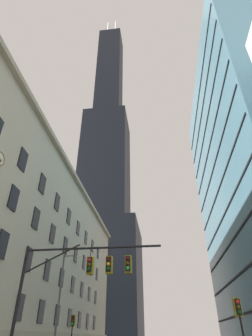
{
  "coord_description": "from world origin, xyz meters",
  "views": [
    {
      "loc": [
        1.98,
        -12.89,
        1.65
      ],
      "look_at": [
        -2.83,
        25.12,
        25.61
      ],
      "focal_mm": 29.12,
      "sensor_mm": 36.0,
      "label": 1
    }
  ],
  "objects_px": {
    "traffic_signal_mast": "(83,274)",
    "street_lamppost": "(62,294)",
    "traffic_light_far_left": "(73,323)",
    "traffic_light_near_right": "(238,311)"
  },
  "relations": [
    {
      "from": "traffic_light_near_right",
      "to": "traffic_signal_mast",
      "type": "bearing_deg",
      "value": -169.25
    },
    {
      "from": "traffic_light_far_left",
      "to": "street_lamppost",
      "type": "bearing_deg",
      "value": -105.62
    },
    {
      "from": "traffic_light_near_right",
      "to": "traffic_light_far_left",
      "type": "distance_m",
      "value": 17.55
    },
    {
      "from": "traffic_light_far_left",
      "to": "street_lamppost",
      "type": "relative_size",
      "value": 0.39
    },
    {
      "from": "traffic_signal_mast",
      "to": "traffic_light_far_left",
      "type": "distance_m",
      "value": 13.79
    },
    {
      "from": "traffic_signal_mast",
      "to": "street_lamppost",
      "type": "xyz_separation_m",
      "value": [
        -4.94,
        10.65,
        0.29
      ]
    },
    {
      "from": "street_lamppost",
      "to": "traffic_light_near_right",
      "type": "bearing_deg",
      "value": -32.13
    },
    {
      "from": "traffic_signal_mast",
      "to": "traffic_light_far_left",
      "type": "bearing_deg",
      "value": 108.41
    },
    {
      "from": "traffic_light_near_right",
      "to": "street_lamppost",
      "type": "height_order",
      "value": "street_lamppost"
    },
    {
      "from": "traffic_signal_mast",
      "to": "street_lamppost",
      "type": "height_order",
      "value": "street_lamppost"
    }
  ]
}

